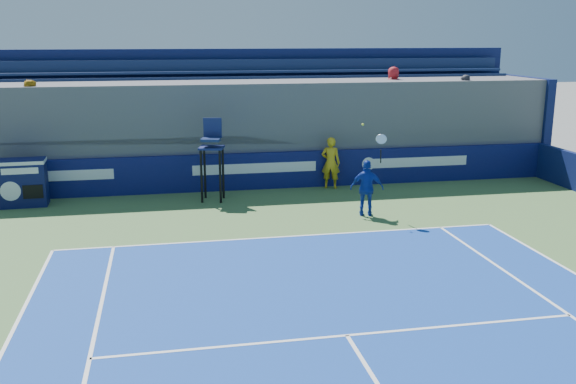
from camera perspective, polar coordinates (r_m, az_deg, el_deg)
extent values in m
imported|color=gold|center=(20.84, 3.81, 2.61)|extent=(0.72, 0.60, 1.68)
cube|color=white|center=(15.90, -0.27, -3.99)|extent=(10.97, 0.07, 0.00)
cube|color=white|center=(10.94, 5.27, -12.57)|extent=(8.23, 0.07, 0.00)
cube|color=#0D114D|center=(20.73, -2.98, 1.85)|extent=(20.40, 0.20, 1.20)
cube|color=white|center=(20.65, -19.65, 1.36)|extent=(3.20, 0.01, 0.32)
cube|color=white|center=(20.61, -2.94, 2.12)|extent=(4.00, 0.01, 0.32)
cube|color=white|center=(22.05, 11.37, 2.63)|extent=(3.60, 0.01, 0.32)
cylinder|color=white|center=(21.46, 7.16, 2.50)|extent=(0.44, 0.01, 0.44)
cube|color=#0D1345|center=(20.15, -22.48, 0.76)|extent=(1.32, 0.75, 1.40)
cube|color=silver|center=(20.03, -22.64, 2.52)|extent=(1.35, 0.77, 0.10)
cylinder|color=white|center=(19.89, -23.45, 0.06)|extent=(0.56, 0.04, 0.56)
cube|color=black|center=(19.80, -21.73, 0.02)|extent=(0.55, 0.04, 0.40)
cube|color=white|center=(19.72, -22.75, 1.72)|extent=(1.00, 0.05, 0.18)
cylinder|color=black|center=(19.13, -7.70, 1.35)|extent=(0.08, 0.08, 1.60)
cylinder|color=black|center=(19.03, -6.04, 1.34)|extent=(0.08, 0.08, 1.60)
cylinder|color=black|center=(19.67, -7.40, 1.70)|extent=(0.08, 0.08, 1.60)
cylinder|color=black|center=(19.57, -5.79, 1.69)|extent=(0.08, 0.08, 1.60)
cube|color=#101951|center=(19.19, -6.80, 3.95)|extent=(0.85, 0.85, 0.06)
cube|color=#14214C|center=(19.05, -6.87, 4.64)|extent=(0.64, 0.57, 0.08)
cube|color=#141C4B|center=(19.36, -6.72, 5.68)|extent=(0.55, 0.19, 0.60)
imported|color=#122D98|center=(17.72, 7.03, 0.34)|extent=(0.98, 0.63, 1.55)
cylinder|color=black|center=(17.46, 8.25, 3.16)|extent=(0.09, 0.15, 0.39)
torus|color=silver|center=(17.31, 8.29, 4.69)|extent=(0.32, 0.22, 0.29)
cylinder|color=silver|center=(17.31, 8.29, 4.69)|extent=(0.26, 0.17, 0.24)
sphere|color=#D9E733|center=(17.31, 6.67, 5.97)|extent=(0.07, 0.07, 0.07)
cube|color=#525257|center=(22.40, -3.71, 5.56)|extent=(20.40, 3.60, 3.38)
cube|color=#525257|center=(21.11, -3.22, 4.48)|extent=(20.40, 0.90, 0.55)
cube|color=#132349|center=(20.94, -3.20, 5.72)|extent=(20.00, 0.45, 0.08)
cube|color=#132349|center=(21.16, -3.30, 6.35)|extent=(20.00, 0.06, 0.45)
cube|color=#525257|center=(21.91, -3.57, 6.27)|extent=(20.40, 0.90, 0.55)
cube|color=#132349|center=(21.76, -3.55, 7.48)|extent=(20.00, 0.45, 0.08)
cube|color=#132349|center=(21.98, -3.64, 8.06)|extent=(20.00, 0.06, 0.45)
cube|color=#525257|center=(22.74, -3.89, 7.93)|extent=(20.40, 0.90, 0.55)
cube|color=#132349|center=(22.59, -3.88, 9.10)|extent=(20.00, 0.45, 0.08)
cube|color=#132349|center=(22.83, -3.97, 9.65)|extent=(20.00, 0.06, 0.45)
cube|color=#525257|center=(23.58, -4.19, 9.47)|extent=(20.40, 0.90, 0.55)
cube|color=#132349|center=(23.45, -4.18, 10.61)|extent=(20.00, 0.45, 0.08)
cube|color=#132349|center=(23.69, -4.27, 11.12)|extent=(20.00, 0.06, 0.45)
cube|color=#0C1647|center=(24.26, -4.33, 7.39)|extent=(20.80, 0.30, 4.40)
cube|color=#0C1647|center=(25.84, 19.82, 5.89)|extent=(0.30, 3.90, 3.40)
imported|color=gold|center=(21.07, -21.88, 6.79)|extent=(0.99, 0.84, 1.80)
imported|color=silver|center=(20.72, -10.98, 7.01)|extent=(1.06, 0.73, 1.51)
imported|color=#18847D|center=(21.09, -0.20, 7.50)|extent=(0.97, 0.46, 1.60)
imported|color=#A7171E|center=(22.99, 9.32, 9.08)|extent=(0.77, 0.53, 1.50)
imported|color=black|center=(23.07, 15.30, 7.80)|extent=(0.70, 0.51, 1.80)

